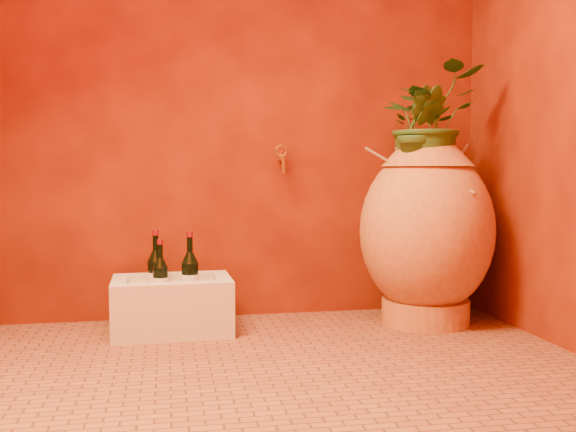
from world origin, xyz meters
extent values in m
plane|color=brown|center=(0.00, 0.00, 0.00)|extent=(2.50, 2.50, 0.00)
cube|color=#4F1004|center=(0.00, 1.00, 1.25)|extent=(2.50, 0.02, 2.50)
cylinder|color=#CA7A39|center=(0.85, 0.65, 0.06)|extent=(0.48, 0.48, 0.12)
ellipsoid|color=#CA7A39|center=(0.85, 0.65, 0.46)|extent=(0.73, 0.73, 0.82)
cone|color=#CA7A39|center=(0.85, 0.65, 0.84)|extent=(0.50, 0.50, 0.12)
torus|color=#CA7A39|center=(0.85, 0.65, 0.92)|extent=(0.31, 0.31, 0.05)
cylinder|color=olive|center=(0.77, 0.60, 0.73)|extent=(0.47, 0.19, 0.30)
cylinder|color=olive|center=(0.83, 0.53, 0.76)|extent=(0.28, 0.33, 0.23)
cylinder|color=olive|center=(0.95, 0.57, 0.78)|extent=(0.27, 0.26, 0.23)
cube|color=beige|center=(-0.39, 0.70, 0.11)|extent=(0.56, 0.38, 0.23)
cube|color=beige|center=(-0.39, 0.85, 0.24)|extent=(0.55, 0.08, 0.03)
cube|color=beige|center=(-0.39, 0.55, 0.24)|extent=(0.55, 0.08, 0.03)
cube|color=beige|center=(-0.63, 0.70, 0.24)|extent=(0.08, 0.23, 0.03)
cube|color=beige|center=(-0.16, 0.70, 0.24)|extent=(0.08, 0.23, 0.03)
cylinder|color=black|center=(-0.47, 0.76, 0.24)|extent=(0.08, 0.08, 0.19)
cone|color=black|center=(-0.47, 0.76, 0.36)|extent=(0.08, 0.08, 0.05)
cylinder|color=black|center=(-0.47, 0.76, 0.42)|extent=(0.03, 0.03, 0.07)
cylinder|color=maroon|center=(-0.47, 0.76, 0.47)|extent=(0.03, 0.03, 0.03)
cylinder|color=silver|center=(-0.47, 0.76, 0.24)|extent=(0.08, 0.08, 0.08)
cylinder|color=black|center=(-0.45, 0.71, 0.22)|extent=(0.07, 0.07, 0.17)
cone|color=black|center=(-0.45, 0.71, 0.33)|extent=(0.07, 0.07, 0.05)
cylinder|color=black|center=(-0.45, 0.71, 0.39)|extent=(0.02, 0.02, 0.06)
cylinder|color=maroon|center=(-0.45, 0.71, 0.43)|extent=(0.03, 0.03, 0.02)
cylinder|color=silver|center=(-0.45, 0.71, 0.22)|extent=(0.07, 0.07, 0.07)
cylinder|color=black|center=(-0.31, 0.68, 0.24)|extent=(0.08, 0.08, 0.19)
cone|color=black|center=(-0.31, 0.68, 0.36)|extent=(0.08, 0.08, 0.05)
cylinder|color=black|center=(-0.31, 0.68, 0.42)|extent=(0.03, 0.03, 0.07)
cylinder|color=maroon|center=(-0.31, 0.68, 0.47)|extent=(0.03, 0.03, 0.03)
cylinder|color=silver|center=(-0.31, 0.68, 0.24)|extent=(0.08, 0.08, 0.08)
cylinder|color=#A77D26|center=(0.17, 0.94, 0.82)|extent=(0.02, 0.12, 0.02)
cylinder|color=#A77D26|center=(0.17, 0.88, 0.78)|extent=(0.02, 0.02, 0.07)
torus|color=#A77D26|center=(0.17, 0.94, 0.86)|extent=(0.06, 0.01, 0.06)
cylinder|color=#A77D26|center=(0.17, 0.94, 0.84)|extent=(0.01, 0.01, 0.04)
imported|color=#254D1B|center=(0.85, 0.66, 1.00)|extent=(0.60, 0.56, 0.55)
imported|color=#254D1B|center=(0.79, 0.58, 0.95)|extent=(0.29, 0.27, 0.42)
camera|label=1|loc=(-0.41, -2.33, 0.76)|focal=40.00mm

